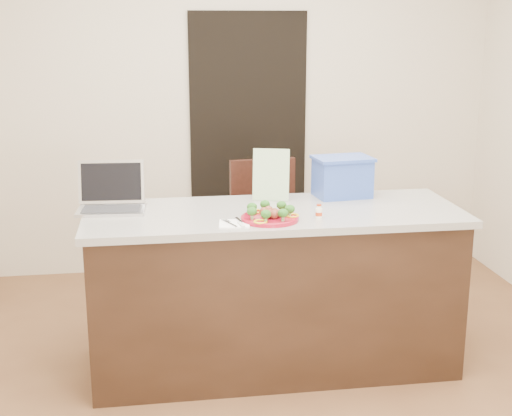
{
  "coord_description": "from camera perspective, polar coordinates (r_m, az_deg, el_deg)",
  "views": [
    {
      "loc": [
        -0.66,
        -3.45,
        1.92
      ],
      "look_at": [
        -0.11,
        0.2,
        0.95
      ],
      "focal_mm": 50.0,
      "sensor_mm": 36.0,
      "label": 1
    }
  ],
  "objects": [
    {
      "name": "ground",
      "position": [
        4.01,
        2.03,
        -13.95
      ],
      "size": [
        4.0,
        4.0,
        0.0
      ],
      "primitive_type": "plane",
      "color": "brown",
      "rests_on": "ground"
    },
    {
      "name": "room_shell",
      "position": [
        3.53,
        2.27,
        9.8
      ],
      "size": [
        4.0,
        4.0,
        4.0
      ],
      "color": "white",
      "rests_on": "ground"
    },
    {
      "name": "doorway",
      "position": [
        5.56,
        -0.62,
        5.18
      ],
      "size": [
        0.9,
        0.02,
        2.0
      ],
      "primitive_type": "cube",
      "color": "black",
      "rests_on": "ground"
    },
    {
      "name": "island",
      "position": [
        4.04,
        1.43,
        -6.49
      ],
      "size": [
        2.06,
        0.76,
        0.92
      ],
      "color": "black",
      "rests_on": "ground"
    },
    {
      "name": "plate",
      "position": [
        3.7,
        1.11,
        -0.8
      ],
      "size": [
        0.3,
        0.3,
        0.02
      ],
      "rotation": [
        0.0,
        0.0,
        -0.33
      ],
      "color": "maroon",
      "rests_on": "island"
    },
    {
      "name": "meatballs",
      "position": [
        3.7,
        1.19,
        -0.37
      ],
      "size": [
        0.11,
        0.12,
        0.04
      ],
      "color": "brown",
      "rests_on": "plate"
    },
    {
      "name": "broccoli",
      "position": [
        3.69,
        1.11,
        -0.09
      ],
      "size": [
        0.25,
        0.25,
        0.04
      ],
      "color": "#1A4B14",
      "rests_on": "plate"
    },
    {
      "name": "pepper_rings",
      "position": [
        3.7,
        1.11,
        -0.64
      ],
      "size": [
        0.25,
        0.28,
        0.01
      ],
      "color": "yellow",
      "rests_on": "plate"
    },
    {
      "name": "napkin",
      "position": [
        3.63,
        -1.75,
        -1.28
      ],
      "size": [
        0.17,
        0.17,
        0.01
      ],
      "primitive_type": "cube",
      "rotation": [
        0.0,
        0.0,
        -0.13
      ],
      "color": "white",
      "rests_on": "island"
    },
    {
      "name": "fork",
      "position": [
        3.63,
        -2.08,
        -1.16
      ],
      "size": [
        0.06,
        0.15,
        0.0
      ],
      "rotation": [
        0.0,
        0.0,
        0.39
      ],
      "color": "#BABBBF",
      "rests_on": "napkin"
    },
    {
      "name": "knife",
      "position": [
        3.61,
        -1.24,
        -1.22
      ],
      "size": [
        0.03,
        0.19,
        0.01
      ],
      "rotation": [
        0.0,
        0.0,
        0.17
      ],
      "color": "silver",
      "rests_on": "napkin"
    },
    {
      "name": "yogurt_bottle",
      "position": [
        3.75,
        5.05,
        -0.36
      ],
      "size": [
        0.04,
        0.04,
        0.08
      ],
      "rotation": [
        0.0,
        0.0,
        0.42
      ],
      "color": "white",
      "rests_on": "island"
    },
    {
      "name": "laptop",
      "position": [
        4.0,
        -11.5,
        0.93
      ],
      "size": [
        0.38,
        0.31,
        0.26
      ],
      "rotation": [
        0.0,
        0.0,
        -0.07
      ],
      "color": "#BCBDC1",
      "rests_on": "island"
    },
    {
      "name": "leaflet",
      "position": [
        4.08,
        1.21,
        2.67
      ],
      "size": [
        0.21,
        0.1,
        0.3
      ],
      "primitive_type": "cube",
      "rotation": [
        -0.14,
        0.0,
        -0.28
      ],
      "color": "white",
      "rests_on": "island"
    },
    {
      "name": "blue_box",
      "position": [
        4.21,
        6.92,
        2.51
      ],
      "size": [
        0.35,
        0.27,
        0.24
      ],
      "rotation": [
        0.0,
        0.0,
        0.12
      ],
      "color": "#3151B3",
      "rests_on": "island"
    },
    {
      "name": "chair",
      "position": [
        4.81,
        0.73,
        -1.48
      ],
      "size": [
        0.5,
        0.5,
        1.02
      ],
      "rotation": [
        0.0,
        0.0,
        0.12
      ],
      "color": "#34160F",
      "rests_on": "ground"
    }
  ]
}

